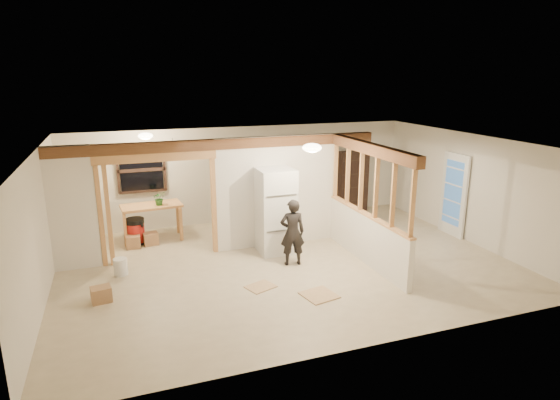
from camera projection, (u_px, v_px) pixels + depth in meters
name	position (u px, v px, depth m)	size (l,w,h in m)	color
floor	(287.00, 264.00, 9.70)	(9.00, 6.50, 0.01)	beige
ceiling	(288.00, 144.00, 9.04)	(9.00, 6.50, 0.01)	white
wall_back	(244.00, 174.00, 12.33)	(9.00, 0.01, 2.50)	silver
wall_front	(370.00, 267.00, 6.41)	(9.00, 0.01, 2.50)	silver
wall_left	(39.00, 230.00, 7.92)	(0.01, 6.50, 2.50)	silver
wall_right	(469.00, 188.00, 10.82)	(0.01, 6.50, 2.50)	silver
partition_left_stub	(72.00, 209.00, 9.15)	(0.90, 0.12, 2.50)	silver
partition_center	(277.00, 191.00, 10.52)	(2.80, 0.12, 2.50)	silver
doorway_frame	(159.00, 208.00, 9.73)	(2.46, 0.14, 2.20)	tan
header_beam_back	(223.00, 144.00, 9.84)	(7.00, 0.18, 0.22)	brown
header_beam_right	(370.00, 149.00, 9.22)	(0.18, 3.30, 0.22)	brown
pony_wall	(366.00, 238.00, 9.72)	(0.12, 3.20, 1.00)	silver
stud_partition	(369.00, 184.00, 9.41)	(0.14, 3.20, 1.32)	tan
window_back	(142.00, 170.00, 11.34)	(1.12, 0.10, 1.10)	black
french_door	(454.00, 195.00, 11.22)	(0.12, 0.86, 2.00)	white
ceiling_dome_main	(312.00, 148.00, 8.69)	(0.36, 0.36, 0.16)	#FFEABF
ceiling_dome_util	(145.00, 136.00, 10.33)	(0.32, 0.32, 0.14)	#FFEABF
hanging_bulb	(173.00, 153.00, 9.94)	(0.07, 0.07, 0.07)	#FFD88C
refrigerator	(276.00, 211.00, 10.16)	(0.77, 0.74, 1.86)	white
woman	(292.00, 232.00, 9.50)	(0.51, 0.33, 1.39)	#272322
work_table	(153.00, 222.00, 11.02)	(1.36, 0.68, 0.86)	tan
potted_plant	(159.00, 198.00, 10.83)	(0.29, 0.25, 0.32)	#285A21
shop_vac	(135.00, 231.00, 10.76)	(0.47, 0.47, 0.62)	red
bookshelf	(353.00, 181.00, 13.23)	(0.86, 0.29, 1.73)	black
bucket	(121.00, 267.00, 9.12)	(0.26, 0.26, 0.34)	silver
box_util_a	(151.00, 239.00, 10.76)	(0.32, 0.28, 0.28)	#AC7C53
box_util_b	(133.00, 241.00, 10.57)	(0.31, 0.31, 0.29)	#AC7C53
box_front	(101.00, 294.00, 8.06)	(0.33, 0.27, 0.27)	#AC7C53
floor_panel_near	(319.00, 295.00, 8.30)	(0.55, 0.55, 0.02)	tan
floor_panel_far	(261.00, 287.00, 8.63)	(0.50, 0.40, 0.02)	tan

